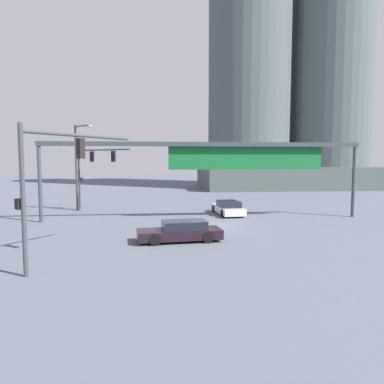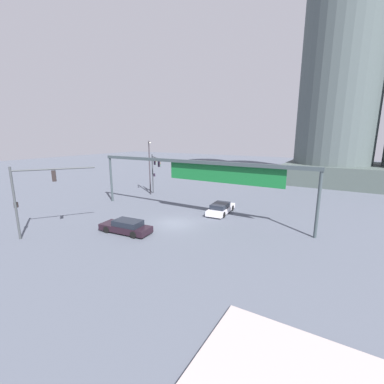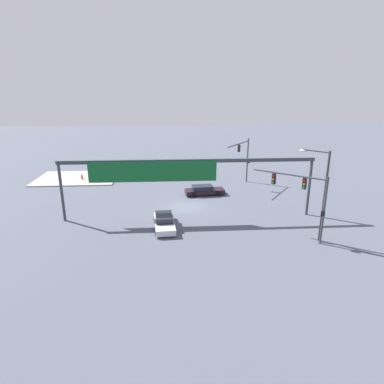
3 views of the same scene
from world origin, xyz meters
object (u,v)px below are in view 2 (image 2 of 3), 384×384
(traffic_signal_near_corner, at_px, (155,167))
(sedan_car_waiting_far, at_px, (221,208))
(traffic_signal_opposite_side, at_px, (33,189))
(sedan_car_approaching, at_px, (126,227))
(streetlamp_curved_arm, at_px, (150,163))

(traffic_signal_near_corner, bearing_deg, sedan_car_waiting_far, 24.25)
(traffic_signal_opposite_side, distance_m, sedan_car_approaching, 8.37)
(traffic_signal_near_corner, bearing_deg, streetlamp_curved_arm, -157.59)
(traffic_signal_near_corner, relative_size, sedan_car_waiting_far, 1.19)
(sedan_car_approaching, bearing_deg, traffic_signal_opposite_side, 32.02)
(traffic_signal_near_corner, relative_size, sedan_car_approaching, 1.18)
(traffic_signal_opposite_side, relative_size, streetlamp_curved_arm, 0.78)
(sedan_car_approaching, bearing_deg, streetlamp_curved_arm, -63.77)
(sedan_car_waiting_far, bearing_deg, sedan_car_approaching, 149.74)
(traffic_signal_near_corner, xyz_separation_m, sedan_car_approaching, (7.22, -13.24, -3.69))
(traffic_signal_near_corner, distance_m, streetlamp_curved_arm, 1.44)
(traffic_signal_opposite_side, distance_m, sedan_car_waiting_far, 18.54)
(traffic_signal_near_corner, distance_m, sedan_car_approaching, 15.53)
(traffic_signal_near_corner, relative_size, streetlamp_curved_arm, 0.75)
(traffic_signal_opposite_side, height_order, sedan_car_waiting_far, traffic_signal_opposite_side)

